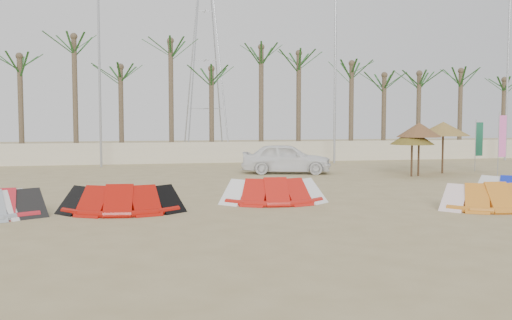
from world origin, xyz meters
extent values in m
plane|color=tan|center=(0.00, 0.00, 0.00)|extent=(120.00, 120.00, 0.00)
cube|color=beige|center=(0.00, 22.00, 0.65)|extent=(60.00, 0.30, 1.30)
cylinder|color=brown|center=(-4.00, 23.50, 3.25)|extent=(0.32, 0.32, 6.50)
ellipsoid|color=#194719|center=(-4.00, 23.50, 6.50)|extent=(4.00, 4.00, 2.40)
cylinder|color=brown|center=(6.00, 23.50, 3.25)|extent=(0.32, 0.32, 6.50)
ellipsoid|color=#194719|center=(6.00, 23.50, 6.50)|extent=(4.00, 4.00, 2.40)
cylinder|color=brown|center=(16.00, 23.50, 3.25)|extent=(0.32, 0.32, 6.50)
ellipsoid|color=#194719|center=(16.00, 23.50, 6.50)|extent=(4.00, 4.00, 2.40)
cylinder|color=#A5A8AD|center=(-6.00, 20.00, 5.50)|extent=(0.14, 0.14, 11.00)
cylinder|color=#A5A8AD|center=(8.00, 20.00, 5.50)|extent=(0.14, 0.14, 11.00)
cylinder|color=#A5A8AD|center=(20.00, 20.00, 5.50)|extent=(0.14, 0.14, 11.00)
cube|color=white|center=(-7.28, 3.19, 0.25)|extent=(0.64, 1.12, 0.40)
cube|color=black|center=(-6.93, 3.71, 0.25)|extent=(0.86, 1.22, 0.40)
cylinder|color=#AE1108|center=(-4.57, 3.44, 0.10)|extent=(3.20, 0.55, 0.20)
cube|color=black|center=(-6.01, 3.54, 0.25)|extent=(0.72, 1.16, 0.40)
cube|color=black|center=(-3.13, 3.54, 0.25)|extent=(0.72, 1.16, 0.40)
cylinder|color=red|center=(0.23, 4.31, 0.10)|extent=(3.03, 0.43, 0.20)
cube|color=white|center=(-1.13, 4.41, 0.25)|extent=(0.68, 1.14, 0.40)
cube|color=white|center=(1.59, 4.41, 0.25)|extent=(0.68, 1.14, 0.40)
cylinder|color=orange|center=(6.31, 1.59, 0.10)|extent=(2.74, 0.57, 0.20)
cube|color=white|center=(5.08, 1.69, 0.25)|extent=(0.74, 1.17, 0.40)
cube|color=white|center=(7.51, 3.44, 0.25)|extent=(0.92, 1.23, 0.40)
cylinder|color=#4C331E|center=(9.21, 11.59, 1.24)|extent=(0.10, 0.10, 2.47)
cone|color=brown|center=(9.21, 11.59, 2.22)|extent=(2.14, 2.14, 0.70)
cylinder|color=#4C331E|center=(8.77, 11.43, 1.06)|extent=(0.10, 0.10, 2.13)
cone|color=olive|center=(8.77, 11.43, 1.88)|extent=(2.10, 2.10, 0.70)
cylinder|color=#4C331E|center=(11.06, 12.57, 1.25)|extent=(0.10, 0.10, 2.50)
cone|color=#A9853F|center=(11.06, 12.57, 2.25)|extent=(2.65, 2.65, 0.70)
cylinder|color=#A5A8AD|center=(12.98, 10.83, 1.54)|extent=(0.04, 0.04, 3.08)
cube|color=#FF6CCA|center=(13.20, 10.83, 1.91)|extent=(0.42, 0.05, 2.00)
cylinder|color=#A5A8AD|center=(13.38, 13.32, 1.36)|extent=(0.04, 0.04, 2.72)
cube|color=#185D40|center=(13.60, 13.32, 1.68)|extent=(0.42, 0.03, 1.76)
imported|color=white|center=(3.33, 14.16, 0.76)|extent=(4.79, 2.93, 1.52)
camera|label=1|loc=(-4.20, -13.47, 2.73)|focal=40.00mm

